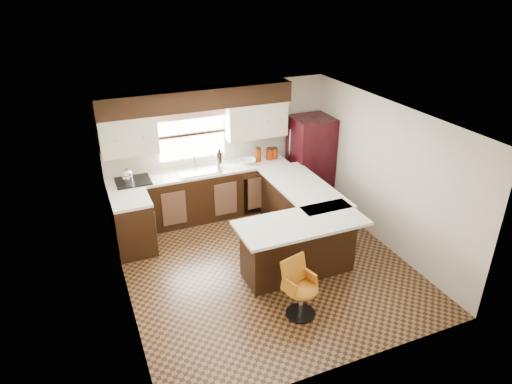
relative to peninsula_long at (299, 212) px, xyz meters
name	(u,v)px	position (x,y,z in m)	size (l,w,h in m)	color
floor	(266,265)	(-0.90, -0.62, -0.45)	(4.40, 4.40, 0.00)	#49301A
ceiling	(267,118)	(-0.90, -0.62, 1.95)	(4.40, 4.40, 0.00)	silver
wall_back	(219,148)	(-0.90, 1.58, 0.75)	(4.40, 4.40, 0.00)	beige
wall_front	(350,283)	(-0.90, -2.83, 0.75)	(4.40, 4.40, 0.00)	beige
wall_left	(119,225)	(-3.00, -0.62, 0.75)	(4.40, 4.40, 0.00)	beige
wall_right	(385,175)	(1.20, -0.62, 0.75)	(4.40, 4.40, 0.00)	beige
base_cab_back	(202,195)	(-1.35, 1.28, 0.00)	(3.30, 0.60, 0.90)	black
base_cab_left	(134,226)	(-2.70, 0.62, 0.00)	(0.60, 0.70, 0.90)	black
counter_back	(201,172)	(-1.35, 1.28, 0.47)	(3.30, 0.60, 0.04)	silver
counter_left	(130,200)	(-2.70, 0.62, 0.47)	(0.60, 0.70, 0.04)	silver
soffit	(197,99)	(-1.30, 1.40, 1.77)	(3.40, 0.35, 0.36)	black
upper_cab_left	(128,136)	(-2.52, 1.40, 1.27)	(0.94, 0.35, 0.64)	beige
upper_cab_right	(256,120)	(-0.22, 1.40, 1.27)	(1.14, 0.35, 0.64)	beige
window_pane	(192,134)	(-1.40, 1.56, 1.10)	(1.20, 0.02, 0.90)	white
valance	(191,114)	(-1.40, 1.52, 1.49)	(1.30, 0.06, 0.18)	#D19B93
sink	(198,171)	(-1.40, 1.25, 0.51)	(0.75, 0.45, 0.03)	#B2B2B7
dishwasher	(258,193)	(-0.35, 0.99, -0.02)	(0.58, 0.03, 0.78)	black
cooktop	(133,181)	(-2.55, 1.25, 0.51)	(0.58, 0.50, 0.03)	black
peninsula_long	(299,212)	(0.00, 0.00, 0.00)	(0.60, 1.95, 0.90)	black
peninsula_return	(298,247)	(-0.53, -0.97, 0.00)	(1.65, 0.60, 0.90)	black
counter_pen_long	(303,187)	(0.05, 0.00, 0.47)	(0.84, 1.95, 0.04)	silver
counter_pen_return	(301,223)	(-0.55, -1.06, 0.47)	(1.89, 0.84, 0.04)	silver
refrigerator	(310,160)	(0.81, 1.13, 0.41)	(0.74, 0.71, 1.72)	black
bar_chair	(302,290)	(-0.92, -1.84, -0.04)	(0.44, 0.44, 0.82)	#B46716
kettle	(127,175)	(-2.63, 1.26, 0.64)	(0.18, 0.18, 0.24)	silver
percolator	(220,159)	(-0.99, 1.28, 0.65)	(0.14, 0.14, 0.32)	silver
mixing_bowl	(248,161)	(-0.44, 1.27, 0.53)	(0.30, 0.30, 0.07)	white
canister_large	(258,155)	(-0.22, 1.30, 0.62)	(0.12, 0.12, 0.24)	maroon
canister_med	(269,154)	(0.01, 1.30, 0.60)	(0.13, 0.13, 0.20)	maroon
canister_small	(275,154)	(0.12, 1.30, 0.59)	(0.12, 0.12, 0.19)	maroon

